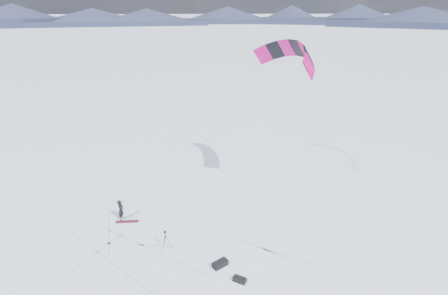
{
  "coord_description": "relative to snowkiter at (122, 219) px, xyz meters",
  "views": [
    {
      "loc": [
        2.32,
        -16.6,
        14.04
      ],
      "look_at": [
        4.53,
        5.52,
        4.47
      ],
      "focal_mm": 26.0,
      "sensor_mm": 36.0,
      "label": 1
    }
  ],
  "objects": [
    {
      "name": "snowkiter",
      "position": [
        0.0,
        0.0,
        0.0
      ],
      "size": [
        0.46,
        0.63,
        1.59
      ],
      "primitive_type": "imported",
      "rotation": [
        0.0,
        0.0,
        1.43
      ],
      "color": "black",
      "rests_on": "ground"
    },
    {
      "name": "gear_bag_b",
      "position": [
        7.62,
        -6.6,
        0.15
      ],
      "size": [
        0.81,
        0.7,
        0.34
      ],
      "rotation": [
        0.0,
        0.0,
        -0.57
      ],
      "color": "black",
      "rests_on": "ground"
    },
    {
      "name": "ground",
      "position": [
        3.07,
        -3.5,
        0.0
      ],
      "size": [
        1800.0,
        1800.0,
        0.0
      ],
      "primitive_type": "plane",
      "color": "white"
    },
    {
      "name": "gear_bag_a",
      "position": [
        6.64,
        -5.32,
        0.18
      ],
      "size": [
        1.02,
        0.85,
        0.41
      ],
      "rotation": [
        0.0,
        0.0,
        0.54
      ],
      "color": "black",
      "rests_on": "ground"
    },
    {
      "name": "power_kite",
      "position": [
        12.66,
        3.86,
        10.92
      ],
      "size": [
        14.18,
        7.14,
        10.62
      ],
      "color": "#C80A6C",
      "rests_on": "ground"
    },
    {
      "name": "snow_tracks",
      "position": [
        3.4,
        -3.5,
        0.0
      ],
      "size": [
        17.62,
        10.25,
        0.01
      ],
      "color": "#AABEDF",
      "rests_on": "ground"
    },
    {
      "name": "horizon_hills",
      "position": [
        3.07,
        -3.5,
        3.17
      ],
      "size": [
        704.84,
        706.81,
        8.12
      ],
      "color": "#20243B",
      "rests_on": "ground"
    },
    {
      "name": "tripod",
      "position": [
        3.36,
        -3.39,
        0.83
      ],
      "size": [
        0.61,
        0.65,
        1.29
      ],
      "rotation": [
        0.0,
        0.0,
        -0.12
      ],
      "color": "black",
      "rests_on": "ground"
    },
    {
      "name": "snowboard",
      "position": [
        0.41,
        -0.35,
        0.02
      ],
      "size": [
        1.59,
        0.35,
        0.04
      ],
      "primitive_type": "cube",
      "rotation": [
        0.0,
        0.0,
        -0.03
      ],
      "color": "maroon",
      "rests_on": "ground"
    }
  ]
}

